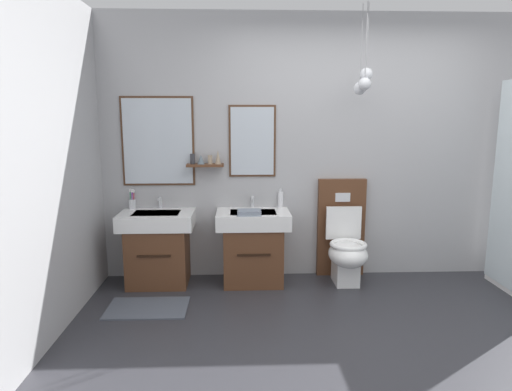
% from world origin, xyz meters
% --- Properties ---
extents(ground_plane, '(6.35, 4.62, 0.10)m').
position_xyz_m(ground_plane, '(0.00, 0.00, -0.05)').
color(ground_plane, '#2D2D33').
rests_on(ground_plane, ground).
extents(wall_back, '(5.15, 0.55, 2.60)m').
position_xyz_m(wall_back, '(-0.02, 1.65, 1.30)').
color(wall_back, '#A8A8AA').
rests_on(wall_back, ground).
extents(wall_left, '(0.12, 3.42, 2.60)m').
position_xyz_m(wall_left, '(-2.52, 0.00, 1.30)').
color(wall_left, '#A8A8AA').
rests_on(wall_left, ground).
extents(bath_mat, '(0.68, 0.44, 0.01)m').
position_xyz_m(bath_mat, '(-1.89, 0.79, 0.01)').
color(bath_mat, '#474C56').
rests_on(bath_mat, ground).
extents(vanity_sink_left, '(0.70, 0.49, 0.71)m').
position_xyz_m(vanity_sink_left, '(-1.89, 1.38, 0.38)').
color(vanity_sink_left, '#56331E').
rests_on(vanity_sink_left, ground).
extents(tap_on_left_sink, '(0.03, 0.13, 0.11)m').
position_xyz_m(tap_on_left_sink, '(-1.89, 1.56, 0.78)').
color(tap_on_left_sink, silver).
rests_on(tap_on_left_sink, vanity_sink_left).
extents(vanity_sink_right, '(0.70, 0.49, 0.71)m').
position_xyz_m(vanity_sink_right, '(-0.97, 1.38, 0.38)').
color(vanity_sink_right, '#56331E').
rests_on(vanity_sink_right, ground).
extents(tap_on_right_sink, '(0.03, 0.13, 0.11)m').
position_xyz_m(tap_on_right_sink, '(-0.97, 1.56, 0.78)').
color(tap_on_right_sink, silver).
rests_on(tap_on_right_sink, vanity_sink_right).
extents(toilet, '(0.48, 0.62, 1.00)m').
position_xyz_m(toilet, '(-0.07, 1.39, 0.38)').
color(toilet, '#56331E').
rests_on(toilet, ground).
extents(toothbrush_cup, '(0.07, 0.07, 0.20)m').
position_xyz_m(toothbrush_cup, '(-2.16, 1.55, 0.77)').
color(toothbrush_cup, silver).
rests_on(toothbrush_cup, vanity_sink_left).
extents(soap_dispenser, '(0.06, 0.06, 0.20)m').
position_xyz_m(soap_dispenser, '(-0.69, 1.56, 0.80)').
color(soap_dispenser, white).
rests_on(soap_dispenser, vanity_sink_right).
extents(folded_hand_towel, '(0.22, 0.16, 0.04)m').
position_xyz_m(folded_hand_towel, '(-1.01, 1.24, 0.74)').
color(folded_hand_towel, gray).
rests_on(folded_hand_towel, vanity_sink_right).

